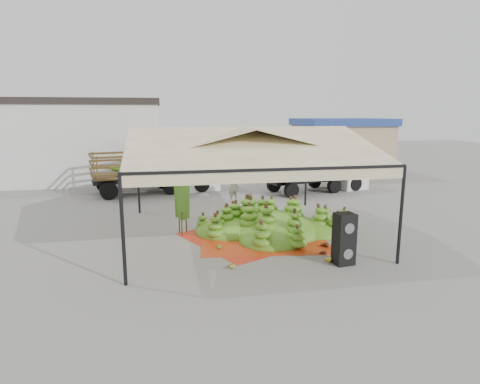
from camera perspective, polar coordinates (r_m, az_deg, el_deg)
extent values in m
plane|color=slate|center=(15.38, 0.36, -5.86)|extent=(90.00, 90.00, 0.00)
cylinder|color=black|center=(10.88, -16.34, -5.35)|extent=(0.10, 0.10, 3.00)
cylinder|color=black|center=(12.87, 21.92, -3.16)|extent=(0.10, 0.10, 3.00)
cylinder|color=black|center=(18.68, -14.28, 1.58)|extent=(0.10, 0.10, 3.00)
cylinder|color=black|center=(19.90, 9.38, 2.35)|extent=(0.10, 0.10, 3.00)
pyramid|color=beige|center=(14.74, 0.38, 7.26)|extent=(8.00, 8.00, 1.00)
cube|color=black|center=(14.78, 0.37, 5.33)|extent=(8.00, 8.00, 0.08)
cube|color=beige|center=(14.80, 0.37, 4.64)|extent=(8.00, 8.00, 0.36)
cube|color=silver|center=(29.33, -25.25, 6.22)|extent=(14.00, 6.00, 5.00)
cube|color=black|center=(29.27, -25.70, 11.48)|extent=(14.30, 6.30, 0.40)
cube|color=tan|center=(30.43, 14.09, 5.77)|extent=(6.00, 5.00, 3.60)
cube|color=navy|center=(30.32, 14.28, 9.63)|extent=(6.30, 5.30, 0.50)
cube|color=red|center=(14.94, 1.64, -6.36)|extent=(5.50, 5.41, 0.01)
cube|color=red|center=(15.22, 3.07, -6.04)|extent=(5.01, 5.21, 0.01)
ellipsoid|color=#3E7E1A|center=(15.43, 5.17, -3.27)|extent=(7.79, 7.24, 1.34)
ellipsoid|color=gold|center=(12.74, 12.04, -9.27)|extent=(0.55, 0.48, 0.22)
ellipsoid|color=#B19523|center=(12.01, -1.60, -10.35)|extent=(0.47, 0.40, 0.20)
ellipsoid|color=#582614|center=(14.04, 11.73, -7.32)|extent=(0.57, 0.50, 0.22)
ellipsoid|color=#5F2315|center=(13.34, 11.59, -8.42)|extent=(0.48, 0.46, 0.17)
ellipsoid|color=#367518|center=(13.70, -3.36, -7.67)|extent=(0.40, 0.34, 0.18)
ellipsoid|color=#3F7217|center=(15.90, -1.44, 4.37)|extent=(0.24, 0.24, 0.20)
ellipsoid|color=#3F7217|center=(16.22, 3.80, 4.48)|extent=(0.24, 0.24, 0.20)
ellipsoid|color=#3F7217|center=(16.67, 8.81, 4.56)|extent=(0.24, 0.24, 0.20)
cube|color=black|center=(12.64, 14.50, -8.18)|extent=(0.63, 0.56, 0.79)
cube|color=black|center=(12.41, 14.68, -4.73)|extent=(0.63, 0.56, 0.79)
imported|color=gray|center=(20.51, -0.96, 0.71)|extent=(0.63, 0.47, 1.55)
cube|color=#523D1B|center=(23.37, -13.94, 2.48)|extent=(5.63, 3.50, 0.13)
cube|color=white|center=(24.18, -5.88, 3.29)|extent=(2.34, 2.66, 2.40)
cylinder|color=black|center=(22.20, -18.15, 0.16)|extent=(0.99, 0.51, 0.94)
cylinder|color=black|center=(24.25, -18.69, 1.02)|extent=(0.99, 0.51, 0.94)
cylinder|color=black|center=(22.76, -9.77, 0.82)|extent=(0.99, 0.51, 0.94)
cylinder|color=black|center=(24.77, -10.98, 1.61)|extent=(0.99, 0.51, 0.94)
cylinder|color=black|center=(23.25, -5.53, 1.15)|extent=(0.99, 0.51, 0.94)
cylinder|color=black|center=(25.22, -7.05, 1.90)|extent=(0.99, 0.51, 0.94)
ellipsoid|color=#4D7017|center=(23.30, -14.00, 3.75)|extent=(4.49, 2.76, 0.73)
cube|color=yellow|center=(23.35, -12.78, 4.85)|extent=(2.50, 2.49, 0.26)
cube|color=#482518|center=(23.33, 9.46, 2.29)|extent=(4.95, 3.23, 0.11)
cube|color=silver|center=(25.19, 15.02, 2.93)|extent=(2.11, 2.37, 2.10)
cylinder|color=black|center=(21.76, 7.33, 0.25)|extent=(0.86, 0.48, 0.82)
cylinder|color=black|center=(23.27, 4.83, 1.02)|extent=(0.86, 0.48, 0.82)
cylinder|color=black|center=(23.49, 13.25, 0.85)|extent=(0.86, 0.48, 0.82)
cylinder|color=black|center=(24.89, 10.57, 1.54)|extent=(0.86, 0.48, 0.82)
cylinder|color=black|center=(24.50, 16.04, 1.14)|extent=(0.86, 0.48, 0.82)
cylinder|color=black|center=(25.85, 13.31, 1.78)|extent=(0.86, 0.48, 0.82)
ellipsoid|color=#3E6F17|center=(23.27, 9.50, 3.40)|extent=(3.95, 2.55, 0.64)
cube|color=yellow|center=(23.49, 10.43, 4.34)|extent=(2.24, 2.24, 0.23)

